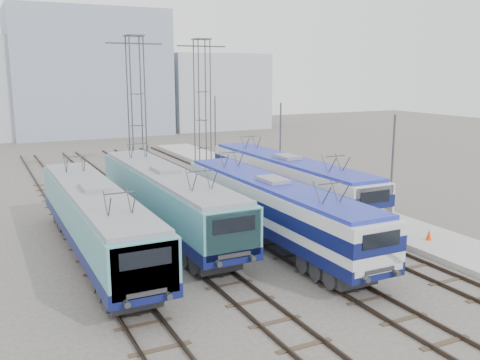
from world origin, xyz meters
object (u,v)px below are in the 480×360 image
object	(u,v)px
safety_cone	(429,235)
mast_front	(392,178)
locomotive_center_left	(167,197)
mast_mid	(280,150)
locomotive_far_left	(96,217)
locomotive_center_right	(274,206)
locomotive_far_right	(288,178)
mast_rear	(215,134)
catenary_tower_east	(202,102)
catenary_tower_west	(137,105)

from	to	relation	value
safety_cone	mast_front	bearing A→B (deg)	122.77
locomotive_center_left	mast_mid	bearing A→B (deg)	27.45
locomotive_far_left	locomotive_center_right	bearing A→B (deg)	-12.69
mast_front	safety_cone	world-z (taller)	mast_front
mast_front	safety_cone	distance (m)	3.63
locomotive_far_right	mast_rear	world-z (taller)	mast_rear
locomotive_far_left	mast_front	bearing A→B (deg)	-14.39
locomotive_far_left	catenary_tower_east	world-z (taller)	catenary_tower_east
locomotive_center_right	mast_rear	world-z (taller)	mast_rear
safety_cone	locomotive_center_right	bearing A→B (deg)	153.52
locomotive_far_left	catenary_tower_west	size ratio (longest dim) A/B	1.46
locomotive_center_left	mast_rear	size ratio (longest dim) A/B	2.59
locomotive_center_right	catenary_tower_west	world-z (taller)	catenary_tower_west
locomotive_center_left	locomotive_far_right	world-z (taller)	locomotive_center_left
locomotive_center_right	mast_front	xyz separation A→B (m)	(6.35, -1.91, 1.30)
mast_mid	safety_cone	world-z (taller)	mast_mid
locomotive_center_left	locomotive_center_right	size ratio (longest dim) A/B	1.05
locomotive_center_right	safety_cone	world-z (taller)	locomotive_center_right
locomotive_far_left	locomotive_center_right	world-z (taller)	locomotive_far_left
locomotive_center_left	safety_cone	bearing A→B (deg)	-34.29
locomotive_center_left	mast_mid	distance (m)	12.29
locomotive_center_left	mast_front	xyz separation A→B (m)	(10.85, -6.36, 1.24)
locomotive_center_left	mast_front	world-z (taller)	mast_front
locomotive_center_left	catenary_tower_west	world-z (taller)	catenary_tower_west
locomotive_far_right	catenary_tower_west	bearing A→B (deg)	118.92
mast_rear	mast_mid	bearing A→B (deg)	-90.00
locomotive_center_right	safety_cone	xyz separation A→B (m)	(7.54, -3.75, -1.60)
locomotive_far_right	catenary_tower_west	xyz separation A→B (m)	(-6.75, 12.22, 4.39)
locomotive_center_left	locomotive_center_right	distance (m)	6.33
locomotive_far_right	mast_front	bearing A→B (deg)	-76.63
locomotive_center_right	mast_mid	xyz separation A→B (m)	(6.35, 10.09, 1.30)
catenary_tower_west	catenary_tower_east	size ratio (longest dim) A/B	1.00
locomotive_center_right	mast_mid	bearing A→B (deg)	57.81
locomotive_far_left	mast_rear	distance (m)	25.29
locomotive_far_right	mast_rear	distance (m)	16.37
mast_front	mast_rear	distance (m)	24.00
locomotive_far_left	safety_cone	bearing A→B (deg)	-19.27
locomotive_far_left	locomotive_center_right	xyz separation A→B (m)	(9.00, -2.03, 0.02)
catenary_tower_east	mast_front	bearing A→B (deg)	-84.55
catenary_tower_west	locomotive_center_right	bearing A→B (deg)	-82.91
catenary_tower_west	locomotive_center_left	bearing A→B (deg)	-99.37
locomotive_far_left	catenary_tower_east	xyz separation A→B (m)	(13.25, 18.06, 4.46)
mast_mid	mast_front	bearing A→B (deg)	-90.00
catenary_tower_east	locomotive_center_right	bearing A→B (deg)	-101.95
locomotive_center_left	mast_mid	world-z (taller)	mast_mid
catenary_tower_west	mast_mid	size ratio (longest dim) A/B	1.71
mast_mid	safety_cone	distance (m)	14.19
catenary_tower_east	mast_mid	world-z (taller)	catenary_tower_east
locomotive_far_right	catenary_tower_east	bearing A→B (deg)	91.01
locomotive_center_left	mast_front	size ratio (longest dim) A/B	2.59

